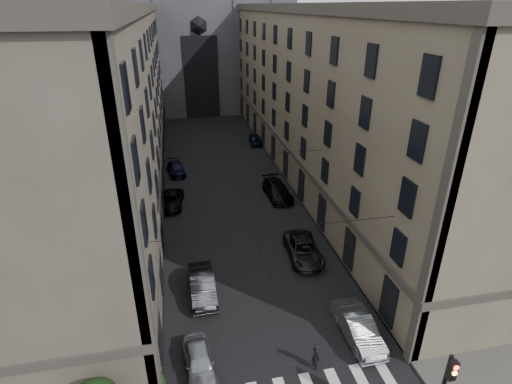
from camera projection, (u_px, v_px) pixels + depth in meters
sidewalk_left at (133, 182)px, 46.30m from camera, size 7.00×80.00×0.15m
sidewalk_right at (306, 168)px, 50.11m from camera, size 7.00×80.00×0.15m
building_left at (93, 103)px, 41.82m from camera, size 13.60×60.60×18.85m
building_right at (334, 93)px, 46.70m from camera, size 13.60×60.60×18.85m
gothic_tower at (194, 10)px, 75.20m from camera, size 35.00×23.00×58.00m
tram_wires at (221, 117)px, 44.83m from camera, size 14.00×60.00×0.43m
car_left_near at (199, 361)px, 22.24m from camera, size 1.92×4.09×1.35m
car_left_midnear at (202, 285)px, 28.05m from camera, size 1.79×4.92×1.61m
car_left_midfar at (171, 200)px, 40.55m from camera, size 2.80×5.06×1.34m
car_left_far at (176, 169)px, 48.42m from camera, size 2.39×4.74×1.32m
car_right_near at (358, 327)px, 24.41m from camera, size 1.79×4.86×1.59m
car_right_midnear at (303, 249)px, 32.26m from camera, size 2.81×5.55×1.50m
car_right_midfar at (277, 190)px, 42.41m from camera, size 2.56×5.71×1.63m
car_right_far at (255, 140)px, 58.71m from camera, size 1.80×4.10×1.37m
pedestrian at (316, 356)px, 22.32m from camera, size 0.54×0.71×1.74m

